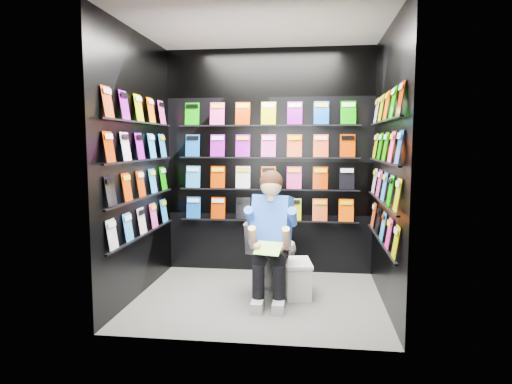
# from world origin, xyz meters

# --- Properties ---
(floor) EXTENTS (2.40, 2.40, 0.00)m
(floor) POSITION_xyz_m (0.00, 0.00, 0.00)
(floor) COLOR #5A5A57
(floor) RESTS_ON ground
(ceiling) EXTENTS (2.40, 2.40, 0.00)m
(ceiling) POSITION_xyz_m (0.00, 0.00, 2.60)
(ceiling) COLOR white
(ceiling) RESTS_ON floor
(wall_back) EXTENTS (2.40, 0.04, 2.60)m
(wall_back) POSITION_xyz_m (0.00, 1.00, 1.30)
(wall_back) COLOR black
(wall_back) RESTS_ON floor
(wall_front) EXTENTS (2.40, 0.04, 2.60)m
(wall_front) POSITION_xyz_m (0.00, -1.00, 1.30)
(wall_front) COLOR black
(wall_front) RESTS_ON floor
(wall_left) EXTENTS (0.04, 2.00, 2.60)m
(wall_left) POSITION_xyz_m (-1.20, 0.00, 1.30)
(wall_left) COLOR black
(wall_left) RESTS_ON floor
(wall_right) EXTENTS (0.04, 2.00, 2.60)m
(wall_right) POSITION_xyz_m (1.20, 0.00, 1.30)
(wall_right) COLOR black
(wall_right) RESTS_ON floor
(comics_back) EXTENTS (2.10, 0.06, 1.37)m
(comics_back) POSITION_xyz_m (0.00, 0.97, 1.31)
(comics_back) COLOR #E0247D
(comics_back) RESTS_ON wall_back
(comics_left) EXTENTS (0.06, 1.70, 1.37)m
(comics_left) POSITION_xyz_m (-1.17, 0.00, 1.31)
(comics_left) COLOR #E0247D
(comics_left) RESTS_ON wall_left
(comics_right) EXTENTS (0.06, 1.70, 1.37)m
(comics_right) POSITION_xyz_m (1.17, 0.00, 1.31)
(comics_right) COLOR #E0247D
(comics_right) RESTS_ON wall_right
(toilet) EXTENTS (0.59, 0.83, 0.73)m
(toilet) POSITION_xyz_m (0.13, 0.42, 0.37)
(toilet) COLOR white
(toilet) RESTS_ON floor
(longbox) EXTENTS (0.29, 0.45, 0.32)m
(longbox) POSITION_xyz_m (0.38, 0.15, 0.16)
(longbox) COLOR silver
(longbox) RESTS_ON floor
(longbox_lid) EXTENTS (0.32, 0.48, 0.03)m
(longbox_lid) POSITION_xyz_m (0.38, 0.15, 0.34)
(longbox_lid) COLOR silver
(longbox_lid) RESTS_ON longbox
(reader) EXTENTS (0.67, 0.83, 1.35)m
(reader) POSITION_xyz_m (0.13, 0.04, 0.76)
(reader) COLOR blue
(reader) RESTS_ON toilet
(held_comic) EXTENTS (0.27, 0.20, 0.10)m
(held_comic) POSITION_xyz_m (0.13, -0.31, 0.58)
(held_comic) COLOR green
(held_comic) RESTS_ON reader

